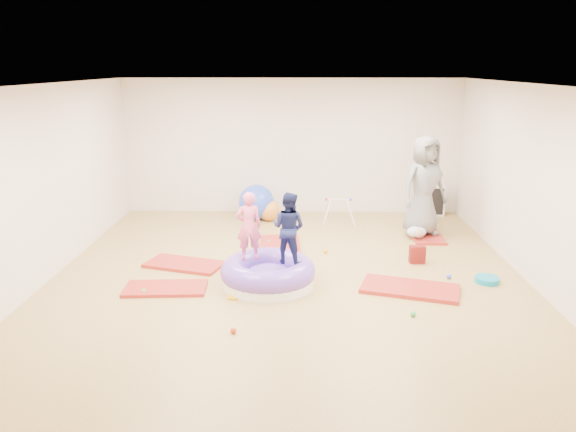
{
  "coord_description": "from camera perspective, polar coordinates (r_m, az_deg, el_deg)",
  "views": [
    {
      "loc": [
        0.17,
        -7.68,
        3.06
      ],
      "look_at": [
        0.0,
        0.3,
        0.9
      ],
      "focal_mm": 35.0,
      "sensor_mm": 36.0,
      "label": 1
    }
  ],
  "objects": [
    {
      "name": "child_navy",
      "position": [
        7.82,
        0.06,
        -0.86
      ],
      "size": [
        0.61,
        0.56,
        1.02
      ],
      "primitive_type": "imported",
      "rotation": [
        0.0,
        0.0,
        2.7
      ],
      "color": "#151B46",
      "rests_on": "inflatable_cushion"
    },
    {
      "name": "gym_mat_front_left",
      "position": [
        8.12,
        -12.35,
        -7.19
      ],
      "size": [
        1.16,
        0.63,
        0.05
      ],
      "primitive_type": "cube",
      "rotation": [
        0.0,
        0.0,
        0.06
      ],
      "color": "maroon",
      "rests_on": "ground"
    },
    {
      "name": "gym_mat_center_back",
      "position": [
        9.62,
        -0.76,
        -3.23
      ],
      "size": [
        0.75,
        1.37,
        0.06
      ],
      "primitive_type": "cube",
      "rotation": [
        0.0,
        0.0,
        1.63
      ],
      "color": "maroon",
      "rests_on": "ground"
    },
    {
      "name": "adult_caregiver",
      "position": [
        10.4,
        13.66,
        2.99
      ],
      "size": [
        1.04,
        0.9,
        1.8
      ],
      "primitive_type": "imported",
      "rotation": [
        0.0,
        0.0,
        0.45
      ],
      "color": "slate",
      "rests_on": "gym_mat_rear_right"
    },
    {
      "name": "gym_mat_right",
      "position": [
        8.1,
        12.3,
        -7.22
      ],
      "size": [
        1.47,
        1.03,
        0.06
      ],
      "primitive_type": "cube",
      "rotation": [
        0.0,
        0.0,
        -0.3
      ],
      "color": "maroon",
      "rests_on": "ground"
    },
    {
      "name": "infant_play_gym",
      "position": [
        11.16,
        5.13,
        0.94
      ],
      "size": [
        0.65,
        0.62,
        0.5
      ],
      "rotation": [
        0.0,
        0.0,
        -0.19
      ],
      "color": "silver",
      "rests_on": "ground"
    },
    {
      "name": "inflatable_cushion",
      "position": [
        8.06,
        -2.04,
        -5.91
      ],
      "size": [
        1.36,
        1.36,
        0.43
      ],
      "rotation": [
        0.0,
        0.0,
        0.15
      ],
      "color": "white",
      "rests_on": "ground"
    },
    {
      "name": "ball_pit_balls",
      "position": [
        8.34,
        0.92,
        -6.12
      ],
      "size": [
        4.43,
        3.5,
        0.07
      ],
      "color": "blue",
      "rests_on": "ground"
    },
    {
      "name": "infant",
      "position": [
        10.34,
        12.97,
        -1.6
      ],
      "size": [
        0.35,
        0.36,
        0.21
      ],
      "color": "#C6DFFF",
      "rests_on": "gym_mat_rear_right"
    },
    {
      "name": "gym_mat_mid_left",
      "position": [
        8.99,
        -10.49,
        -4.84
      ],
      "size": [
        1.32,
        0.93,
        0.05
      ],
      "primitive_type": "cube",
      "rotation": [
        0.0,
        0.0,
        -0.31
      ],
      "color": "maroon",
      "rests_on": "ground"
    },
    {
      "name": "balance_disc",
      "position": [
        8.69,
        19.56,
        -6.11
      ],
      "size": [
        0.35,
        0.35,
        0.08
      ],
      "primitive_type": "cylinder",
      "color": "#0C80A7",
      "rests_on": "ground"
    },
    {
      "name": "yellow_toy",
      "position": [
        7.72,
        -5.52,
        -8.18
      ],
      "size": [
        0.18,
        0.18,
        0.03
      ],
      "primitive_type": "cylinder",
      "color": "#E39F05",
      "rests_on": "ground"
    },
    {
      "name": "room",
      "position": [
        7.86,
        -0.05,
        2.95
      ],
      "size": [
        7.01,
        8.01,
        2.81
      ],
      "color": "#A68C3C",
      "rests_on": "ground"
    },
    {
      "name": "child_pink",
      "position": [
        7.96,
        -4.02,
        -0.68
      ],
      "size": [
        0.4,
        0.3,
        1.0
      ],
      "primitive_type": "imported",
      "rotation": [
        0.0,
        0.0,
        3.33
      ],
      "color": "#F75D82",
      "rests_on": "inflatable_cushion"
    },
    {
      "name": "gym_mat_rear_right",
      "position": [
        10.63,
        13.79,
        -1.91
      ],
      "size": [
        0.55,
        1.09,
        0.05
      ],
      "primitive_type": "cube",
      "rotation": [
        0.0,
        0.0,
        1.57
      ],
      "color": "maroon",
      "rests_on": "ground"
    },
    {
      "name": "cube_shelf",
      "position": [
        12.1,
        14.08,
        1.6
      ],
      "size": [
        0.64,
        0.32,
        0.64
      ],
      "color": "silver",
      "rests_on": "ground"
    },
    {
      "name": "backpack",
      "position": [
        9.17,
        12.99,
        -3.82
      ],
      "size": [
        0.25,
        0.16,
        0.28
      ],
      "primitive_type": "cube",
      "rotation": [
        0.0,
        0.0,
        0.05
      ],
      "color": "red",
      "rests_on": "ground"
    },
    {
      "name": "exercise_ball_orange",
      "position": [
        11.32,
        -1.96,
        0.58
      ],
      "size": [
        0.43,
        0.43,
        0.43
      ],
      "primitive_type": "sphere",
      "color": "orange",
      "rests_on": "ground"
    },
    {
      "name": "exercise_ball_blue",
      "position": [
        11.4,
        -3.23,
        1.42
      ],
      "size": [
        0.72,
        0.72,
        0.72
      ],
      "primitive_type": "sphere",
      "color": "blue",
      "rests_on": "ground"
    }
  ]
}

